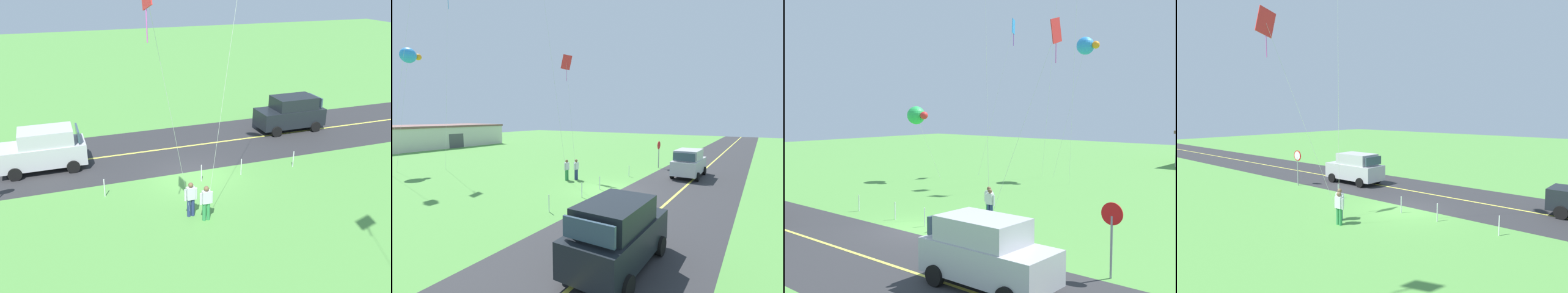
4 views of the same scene
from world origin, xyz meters
The scene contains 15 objects.
ground_plane centered at (0.00, 0.00, -0.05)m, with size 120.00×120.00×0.10m, color #549342.
asphalt_road centered at (0.00, -4.00, 0.00)m, with size 120.00×7.00×0.00m, color #2D2D30.
road_centre_stripe centered at (0.00, -4.00, 0.01)m, with size 120.00×0.16×0.00m, color #E5E04C.
car_suv_foreground centered at (7.06, -3.43, 1.15)m, with size 4.40×2.12×2.24m.
stop_sign centered at (9.64, -0.10, 1.80)m, with size 0.76×0.08×2.56m.
person_adult_near centered at (0.81, 4.21, 0.86)m, with size 0.58×0.22×1.60m.
person_adult_companion centered at (1.32, 3.69, 0.86)m, with size 0.58×0.22×1.60m.
kite_blue_mid centered at (3.48, 6.12, 9.29)m, with size 2.26×3.07×10.18m.
kite_yellow_high centered at (-11.72, 10.52, 5.07)m, with size 2.02×2.08×5.77m.
kite_orange_near centered at (-2.35, 20.03, 10.55)m, with size 3.36×1.81×11.25m.
kite_cyan_top centered at (-8.37, 18.41, 12.21)m, with size 1.46×3.61×13.14m.
fence_post_0 centered at (-5.52, 0.70, 0.45)m, with size 0.05×0.05×0.90m, color silver.
fence_post_1 centered at (-2.45, 0.70, 0.45)m, with size 0.05×0.05×0.90m, color silver.
fence_post_2 centered at (-0.26, 0.70, 0.45)m, with size 0.05×0.05×0.90m, color silver.
fence_post_3 centered at (4.56, 0.70, 0.45)m, with size 0.05×0.05×0.90m, color silver.
Camera 3 is at (16.57, -14.80, 5.65)m, focal length 44.54 mm.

